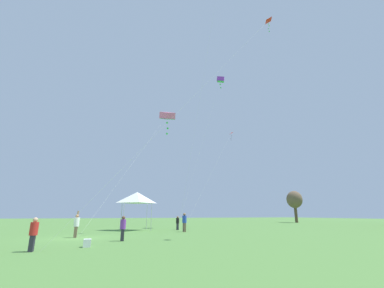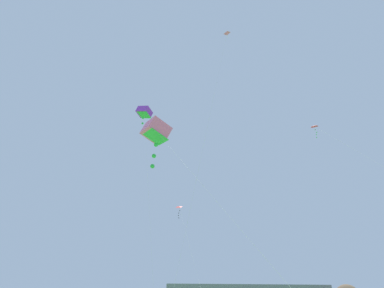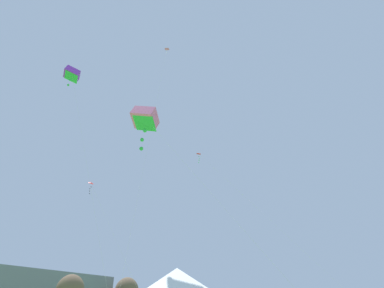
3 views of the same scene
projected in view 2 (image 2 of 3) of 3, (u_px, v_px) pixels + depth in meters
kite_red_delta_0 at (318, 129)px, 26.70m from camera, size 2.06×16.19×19.45m
kite_red_delta_1 at (180, 211)px, 24.37m from camera, size 2.82×7.65×12.29m
kite_purple_box_2 at (144, 112)px, 30.02m from camera, size 3.82×8.34×22.63m
kite_pink_delta_3 at (225, 41)px, 29.94m from camera, size 6.17×3.25×29.63m
kite_pink_box_4 at (156, 132)px, 18.55m from camera, size 8.54×9.70×14.93m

